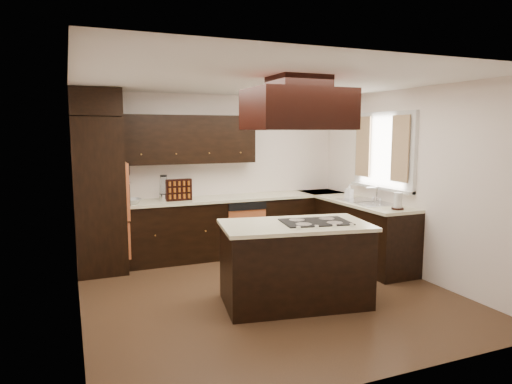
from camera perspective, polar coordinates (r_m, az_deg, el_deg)
floor at (r=5.63m, az=1.43°, el=-12.61°), size 4.20×4.20×0.02m
ceiling at (r=5.31m, az=1.52°, el=13.82°), size 4.20×4.20×0.02m
wall_back at (r=7.29m, az=-5.27°, el=2.20°), size 4.20×0.02×2.50m
wall_front at (r=3.53m, az=15.53°, el=-3.91°), size 4.20×0.02×2.50m
wall_left at (r=4.88m, az=-21.84°, el=-1.03°), size 0.02×4.20×2.50m
wall_right at (r=6.47m, az=18.83°, el=1.13°), size 0.02×4.20×2.50m
oven_column at (r=6.60m, az=-19.06°, el=-0.42°), size 0.65×0.75×2.12m
wall_oven_face at (r=6.62m, az=-16.06°, el=0.25°), size 0.05×0.62×0.78m
base_cabinets_back at (r=7.13m, az=-4.18°, el=-4.49°), size 2.93×0.60×0.88m
base_cabinets_right at (r=7.11m, az=11.86°, el=-4.68°), size 0.60×2.40×0.88m
countertop_back at (r=7.04m, az=-4.18°, el=-0.85°), size 2.93×0.63×0.04m
countertop_right at (r=7.02m, az=11.86°, el=-1.02°), size 0.63×2.40×0.04m
upper_cabinets at (r=6.97m, az=-8.28°, el=6.52°), size 2.00×0.34×0.72m
dishwasher_front at (r=6.97m, az=-1.11°, el=-5.14°), size 0.60×0.05×0.72m
window_frame at (r=6.83m, az=15.68°, el=4.95°), size 0.06×1.32×1.12m
window_pane at (r=6.85m, az=15.86°, el=4.95°), size 0.00×1.20×1.00m
curtain_left at (r=6.47m, az=17.57°, el=5.18°), size 0.02×0.34×0.90m
curtain_right at (r=7.13m, az=13.22°, el=5.54°), size 0.02×0.34×0.90m
sink_rim at (r=6.74m, az=13.65°, el=-1.22°), size 0.52×0.84×0.01m
island at (r=5.21m, az=4.86°, el=-9.11°), size 1.69×1.11×0.88m
island_top at (r=5.09m, az=4.92°, el=-4.15°), size 1.76×1.17×0.04m
cooktop at (r=5.17m, az=7.45°, el=-3.72°), size 0.82×0.61×0.01m
range_hood at (r=4.83m, az=5.30°, el=10.24°), size 1.05×0.72×0.42m
hood_duct at (r=4.85m, az=5.34°, el=13.48°), size 0.55×0.50×0.13m
blender_base at (r=6.80m, az=-11.41°, el=-0.69°), size 0.15×0.15×0.10m
blender_pitcher at (r=6.78m, az=-11.46°, el=0.82°), size 0.13×0.13×0.26m
spice_rack at (r=6.79m, az=-9.65°, el=0.27°), size 0.39×0.11×0.32m
mixing_bowl at (r=6.65m, az=-15.37°, el=-1.13°), size 0.32×0.32×0.07m
soap_bottle at (r=7.04m, az=11.57°, el=0.08°), size 0.12×0.12×0.22m
paper_towel at (r=6.22m, az=17.30°, el=-1.10°), size 0.11×0.11×0.22m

